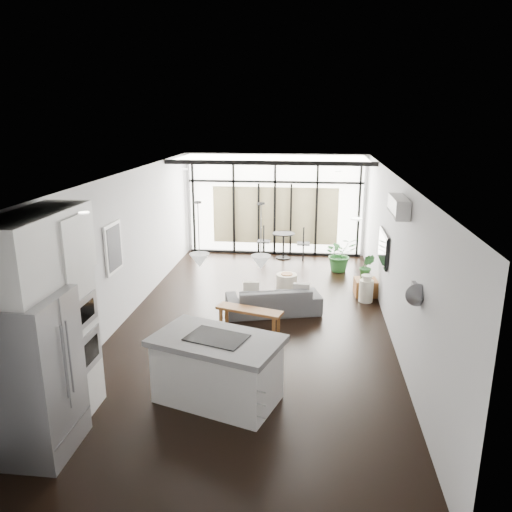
% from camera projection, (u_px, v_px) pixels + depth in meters
% --- Properties ---
extents(floor, '(5.00, 10.00, 0.00)m').
position_uv_depth(floor, '(254.00, 323.00, 9.51)').
color(floor, black).
rests_on(floor, ground).
extents(ceiling, '(5.00, 10.00, 0.00)m').
position_uv_depth(ceiling, '(254.00, 176.00, 8.74)').
color(ceiling, white).
rests_on(ceiling, ground).
extents(wall_left, '(0.02, 10.00, 2.80)m').
position_uv_depth(wall_left, '(123.00, 249.00, 9.40)').
color(wall_left, silver).
rests_on(wall_left, ground).
extents(wall_right, '(0.02, 10.00, 2.80)m').
position_uv_depth(wall_right, '(394.00, 257.00, 8.85)').
color(wall_right, silver).
rests_on(wall_right, ground).
extents(wall_back, '(5.00, 0.02, 2.80)m').
position_uv_depth(wall_back, '(275.00, 205.00, 13.90)').
color(wall_back, silver).
rests_on(wall_back, ground).
extents(wall_front, '(5.00, 0.02, 2.80)m').
position_uv_depth(wall_front, '(187.00, 406.00, 4.35)').
color(wall_front, silver).
rests_on(wall_front, ground).
extents(glazing, '(5.00, 0.20, 2.80)m').
position_uv_depth(glazing, '(275.00, 205.00, 13.79)').
color(glazing, black).
rests_on(glazing, ground).
extents(skylight, '(4.70, 1.90, 0.06)m').
position_uv_depth(skylight, '(273.00, 158.00, 12.57)').
color(skylight, white).
rests_on(skylight, ceiling).
extents(neighbour_building, '(3.50, 0.02, 1.60)m').
position_uv_depth(neighbour_building, '(275.00, 216.00, 13.94)').
color(neighbour_building, '#CEBE8B').
rests_on(neighbour_building, ground).
extents(island, '(1.96, 1.51, 0.94)m').
position_uv_depth(island, '(217.00, 369.00, 6.85)').
color(island, white).
rests_on(island, floor).
extents(cooktop, '(0.91, 0.75, 0.01)m').
position_uv_depth(cooktop, '(217.00, 337.00, 6.72)').
color(cooktop, black).
rests_on(cooktop, island).
extents(fridge, '(0.75, 0.93, 1.93)m').
position_uv_depth(fridge, '(36.00, 376.00, 5.70)').
color(fridge, '#97979C').
rests_on(fridge, floor).
extents(appliance_column, '(0.69, 0.73, 2.68)m').
position_uv_depth(appliance_column, '(60.00, 318.00, 6.37)').
color(appliance_column, white).
rests_on(appliance_column, floor).
extents(upper_cabinets, '(0.62, 1.75, 0.86)m').
position_uv_depth(upper_cabinets, '(36.00, 249.00, 5.75)').
color(upper_cabinets, white).
rests_on(upper_cabinets, wall_left).
extents(pendant_left, '(0.26, 0.26, 0.18)m').
position_uv_depth(pendant_left, '(200.00, 260.00, 6.47)').
color(pendant_left, white).
rests_on(pendant_left, ceiling).
extents(pendant_right, '(0.26, 0.26, 0.18)m').
position_uv_depth(pendant_right, '(261.00, 262.00, 6.38)').
color(pendant_right, white).
rests_on(pendant_right, ceiling).
extents(sofa, '(1.94, 1.01, 0.73)m').
position_uv_depth(sofa, '(273.00, 296.00, 9.92)').
color(sofa, '#47484A').
rests_on(sofa, floor).
extents(console_bench, '(1.29, 0.67, 0.40)m').
position_uv_depth(console_bench, '(249.00, 319.00, 9.20)').
color(console_bench, brown).
rests_on(console_bench, floor).
extents(pouf, '(0.56, 0.56, 0.38)m').
position_uv_depth(pouf, '(287.00, 282.00, 11.24)').
color(pouf, beige).
rests_on(pouf, floor).
extents(crate, '(0.51, 0.51, 0.36)m').
position_uv_depth(crate, '(365.00, 287.00, 10.95)').
color(crate, brown).
rests_on(crate, floor).
extents(plant_tall, '(1.08, 1.12, 0.69)m').
position_uv_depth(plant_tall, '(340.00, 258.00, 12.58)').
color(plant_tall, '#256028').
rests_on(plant_tall, floor).
extents(plant_crate, '(0.43, 0.64, 0.26)m').
position_uv_depth(plant_crate, '(366.00, 274.00, 10.86)').
color(plant_crate, '#256028').
rests_on(plant_crate, crate).
extents(milk_can, '(0.33, 0.33, 0.59)m').
position_uv_depth(milk_can, '(366.00, 288.00, 10.54)').
color(milk_can, silver).
rests_on(milk_can, floor).
extents(bistro_set, '(1.47, 0.71, 0.68)m').
position_uv_depth(bistro_set, '(283.00, 246.00, 13.67)').
color(bistro_set, black).
rests_on(bistro_set, floor).
extents(tv, '(0.05, 1.10, 0.65)m').
position_uv_depth(tv, '(384.00, 248.00, 9.84)').
color(tv, black).
rests_on(tv, wall_right).
extents(ac_unit, '(0.22, 0.90, 0.30)m').
position_uv_depth(ac_unit, '(399.00, 207.00, 7.81)').
color(ac_unit, silver).
rests_on(ac_unit, wall_right).
extents(framed_art, '(0.04, 0.70, 0.90)m').
position_uv_depth(framed_art, '(113.00, 248.00, 8.88)').
color(framed_art, black).
rests_on(framed_art, wall_left).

